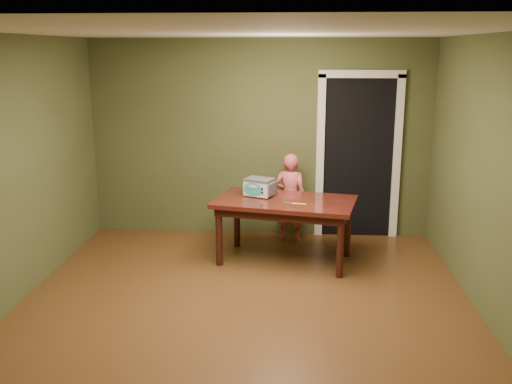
# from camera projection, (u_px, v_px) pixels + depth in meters

# --- Properties ---
(floor) EXTENTS (5.00, 5.00, 0.00)m
(floor) POSITION_uv_depth(u_px,v_px,m) (244.00, 314.00, 5.44)
(floor) COLOR #543318
(floor) RESTS_ON ground
(room_shell) EXTENTS (4.52, 5.02, 2.61)m
(room_shell) POSITION_uv_depth(u_px,v_px,m) (243.00, 136.00, 5.03)
(room_shell) COLOR #47512B
(room_shell) RESTS_ON ground
(doorway) EXTENTS (1.10, 0.66, 2.25)m
(doorway) POSITION_uv_depth(u_px,v_px,m) (356.00, 154.00, 7.79)
(doorway) COLOR black
(doorway) RESTS_ON ground
(dining_table) EXTENTS (1.75, 1.20, 0.75)m
(dining_table) POSITION_uv_depth(u_px,v_px,m) (285.00, 208.00, 6.66)
(dining_table) COLOR #38100C
(dining_table) RESTS_ON floor
(toy_oven) EXTENTS (0.40, 0.35, 0.22)m
(toy_oven) POSITION_uv_depth(u_px,v_px,m) (259.00, 187.00, 6.78)
(toy_oven) COLOR #4C4F54
(toy_oven) RESTS_ON dining_table
(baking_pan) EXTENTS (0.10, 0.10, 0.02)m
(baking_pan) POSITION_uv_depth(u_px,v_px,m) (287.00, 203.00, 6.45)
(baking_pan) COLOR silver
(baking_pan) RESTS_ON dining_table
(spatula) EXTENTS (0.18, 0.06, 0.01)m
(spatula) POSITION_uv_depth(u_px,v_px,m) (298.00, 204.00, 6.46)
(spatula) COLOR #D0C55A
(spatula) RESTS_ON dining_table
(child) EXTENTS (0.48, 0.38, 1.17)m
(child) POSITION_uv_depth(u_px,v_px,m) (290.00, 197.00, 7.40)
(child) COLOR #D5585F
(child) RESTS_ON floor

